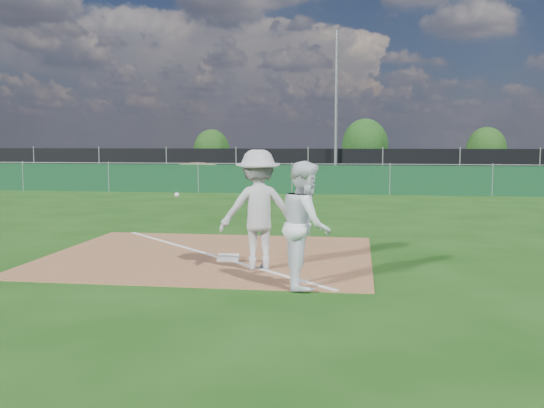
{
  "coord_description": "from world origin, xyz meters",
  "views": [
    {
      "loc": [
        2.76,
        -9.96,
        2.13
      ],
      "look_at": [
        1.18,
        1.0,
        1.0
      ],
      "focal_mm": 40.0,
      "sensor_mm": 36.0,
      "label": 1
    }
  ],
  "objects_px": {
    "play_at_first": "(258,210)",
    "car_right": "(385,167)",
    "light_pole": "(336,107)",
    "runner": "(306,225)",
    "tree_right": "(486,149)",
    "first_base": "(228,258)",
    "tree_left": "(212,150)",
    "car_mid": "(302,164)",
    "tree_mid": "(365,145)",
    "car_left": "(215,165)"
  },
  "relations": [
    {
      "from": "play_at_first",
      "to": "car_right",
      "type": "xyz_separation_m",
      "value": [
        3.16,
        26.76,
        -0.32
      ]
    },
    {
      "from": "light_pole",
      "to": "runner",
      "type": "height_order",
      "value": "light_pole"
    },
    {
      "from": "play_at_first",
      "to": "runner",
      "type": "distance_m",
      "value": 1.44
    },
    {
      "from": "tree_right",
      "to": "first_base",
      "type": "bearing_deg",
      "value": -108.33
    },
    {
      "from": "play_at_first",
      "to": "tree_left",
      "type": "relative_size",
      "value": 0.69
    },
    {
      "from": "play_at_first",
      "to": "car_mid",
      "type": "bearing_deg",
      "value": 93.8
    },
    {
      "from": "play_at_first",
      "to": "car_mid",
      "type": "xyz_separation_m",
      "value": [
        -1.79,
        26.98,
        -0.18
      ]
    },
    {
      "from": "runner",
      "to": "light_pole",
      "type": "bearing_deg",
      "value": -7.39
    },
    {
      "from": "runner",
      "to": "first_base",
      "type": "bearing_deg",
      "value": 32.5
    },
    {
      "from": "play_at_first",
      "to": "car_mid",
      "type": "height_order",
      "value": "play_at_first"
    },
    {
      "from": "tree_mid",
      "to": "tree_right",
      "type": "height_order",
      "value": "tree_mid"
    },
    {
      "from": "car_right",
      "to": "tree_mid",
      "type": "distance_m",
      "value": 7.1
    },
    {
      "from": "car_left",
      "to": "tree_right",
      "type": "xyz_separation_m",
      "value": [
        17.62,
        7.11,
        0.91
      ]
    },
    {
      "from": "runner",
      "to": "tree_left",
      "type": "distance_m",
      "value": 35.05
    },
    {
      "from": "tree_mid",
      "to": "tree_right",
      "type": "relative_size",
      "value": 1.19
    },
    {
      "from": "car_mid",
      "to": "runner",
      "type": "bearing_deg",
      "value": -164.86
    },
    {
      "from": "car_left",
      "to": "light_pole",
      "type": "bearing_deg",
      "value": -102.26
    },
    {
      "from": "light_pole",
      "to": "car_right",
      "type": "height_order",
      "value": "light_pole"
    },
    {
      "from": "light_pole",
      "to": "first_base",
      "type": "xyz_separation_m",
      "value": [
        -1.06,
        -22.13,
        -3.94
      ]
    },
    {
      "from": "light_pole",
      "to": "tree_mid",
      "type": "height_order",
      "value": "light_pole"
    },
    {
      "from": "light_pole",
      "to": "tree_right",
      "type": "distance_m",
      "value": 15.27
    },
    {
      "from": "first_base",
      "to": "play_at_first",
      "type": "xyz_separation_m",
      "value": [
        0.66,
        -0.66,
        0.96
      ]
    },
    {
      "from": "car_mid",
      "to": "car_right",
      "type": "height_order",
      "value": "car_mid"
    },
    {
      "from": "play_at_first",
      "to": "car_mid",
      "type": "relative_size",
      "value": 0.42
    },
    {
      "from": "first_base",
      "to": "tree_right",
      "type": "xyz_separation_m",
      "value": [
        11.07,
        33.41,
        1.6
      ]
    },
    {
      "from": "runner",
      "to": "car_left",
      "type": "height_order",
      "value": "runner"
    },
    {
      "from": "car_right",
      "to": "runner",
      "type": "bearing_deg",
      "value": 154.53
    },
    {
      "from": "car_right",
      "to": "tree_left",
      "type": "xyz_separation_m",
      "value": [
        -11.98,
        5.78,
        0.88
      ]
    },
    {
      "from": "tree_mid",
      "to": "tree_left",
      "type": "bearing_deg",
      "value": -174.17
    },
    {
      "from": "first_base",
      "to": "car_left",
      "type": "distance_m",
      "value": 27.12
    },
    {
      "from": "runner",
      "to": "car_mid",
      "type": "relative_size",
      "value": 0.37
    },
    {
      "from": "tree_left",
      "to": "first_base",
      "type": "bearing_deg",
      "value": -75.63
    },
    {
      "from": "play_at_first",
      "to": "tree_left",
      "type": "xyz_separation_m",
      "value": [
        -8.83,
        32.55,
        0.56
      ]
    },
    {
      "from": "light_pole",
      "to": "car_right",
      "type": "distance_m",
      "value": 5.86
    },
    {
      "from": "tree_mid",
      "to": "runner",
      "type": "bearing_deg",
      "value": -91.9
    },
    {
      "from": "play_at_first",
      "to": "car_mid",
      "type": "distance_m",
      "value": 27.04
    },
    {
      "from": "runner",
      "to": "tree_mid",
      "type": "height_order",
      "value": "tree_mid"
    },
    {
      "from": "first_base",
      "to": "car_right",
      "type": "relative_size",
      "value": 0.08
    },
    {
      "from": "runner",
      "to": "play_at_first",
      "type": "bearing_deg",
      "value": 29.98
    },
    {
      "from": "light_pole",
      "to": "car_mid",
      "type": "height_order",
      "value": "light_pole"
    },
    {
      "from": "tree_right",
      "to": "car_mid",
      "type": "bearing_deg",
      "value": -149.81
    },
    {
      "from": "first_base",
      "to": "play_at_first",
      "type": "height_order",
      "value": "play_at_first"
    },
    {
      "from": "play_at_first",
      "to": "car_right",
      "type": "relative_size",
      "value": 0.45
    },
    {
      "from": "car_right",
      "to": "car_left",
      "type": "bearing_deg",
      "value": 68.05
    },
    {
      "from": "light_pole",
      "to": "play_at_first",
      "type": "height_order",
      "value": "light_pole"
    },
    {
      "from": "car_mid",
      "to": "car_right",
      "type": "relative_size",
      "value": 1.06
    },
    {
      "from": "runner",
      "to": "car_mid",
      "type": "bearing_deg",
      "value": -3.12
    },
    {
      "from": "tree_mid",
      "to": "light_pole",
      "type": "bearing_deg",
      "value": -98.64
    },
    {
      "from": "first_base",
      "to": "runner",
      "type": "relative_size",
      "value": 0.2
    },
    {
      "from": "first_base",
      "to": "tree_mid",
      "type": "bearing_deg",
      "value": 85.31
    }
  ]
}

